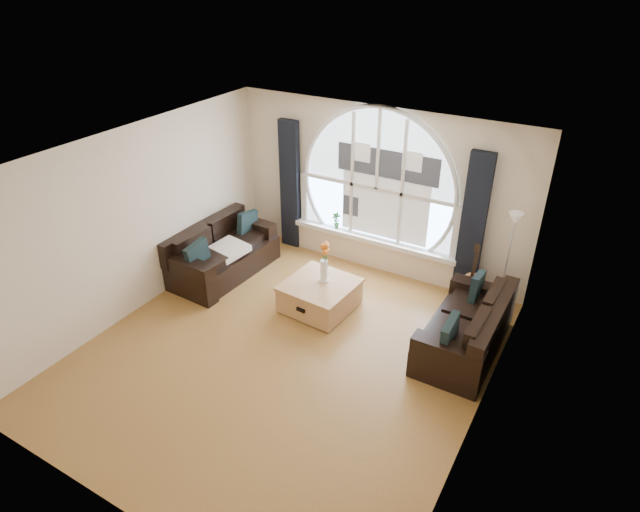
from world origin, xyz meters
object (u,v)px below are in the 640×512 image
(coffee_chest, at_px, (320,295))
(vase_flowers, at_px, (324,258))
(sofa_right, at_px, (465,325))
(sofa_left, at_px, (223,252))
(floor_lamp, at_px, (506,264))
(guitar, at_px, (474,272))
(potted_plant, at_px, (336,220))

(coffee_chest, relative_size, vase_flowers, 1.40)
(sofa_right, bearing_deg, sofa_left, -179.02)
(floor_lamp, height_order, guitar, floor_lamp)
(sofa_right, distance_m, potted_plant, 3.05)
(vase_flowers, xyz_separation_m, guitar, (1.89, 1.20, -0.30))
(vase_flowers, distance_m, guitar, 2.26)
(guitar, bearing_deg, vase_flowers, -143.74)
(coffee_chest, distance_m, guitar, 2.32)
(guitar, xyz_separation_m, potted_plant, (-2.47, 0.24, 0.16))
(vase_flowers, relative_size, floor_lamp, 0.44)
(sofa_left, bearing_deg, floor_lamp, 18.77)
(floor_lamp, bearing_deg, guitar, -179.07)
(sofa_left, height_order, coffee_chest, sofa_left)
(guitar, bearing_deg, potted_plant, 178.30)
(floor_lamp, bearing_deg, potted_plant, 175.43)
(floor_lamp, xyz_separation_m, potted_plant, (-2.89, 0.23, -0.11))
(coffee_chest, xyz_separation_m, potted_plant, (-0.56, 1.52, 0.45))
(guitar, distance_m, potted_plant, 2.48)
(guitar, bearing_deg, sofa_right, -74.75)
(vase_flowers, bearing_deg, floor_lamp, 27.56)
(coffee_chest, bearing_deg, sofa_left, -178.67)
(coffee_chest, bearing_deg, floor_lamp, 33.12)
(sofa_left, xyz_separation_m, guitar, (3.80, 1.19, 0.13))
(sofa_right, height_order, potted_plant, potted_plant)
(guitar, height_order, potted_plant, guitar)
(coffee_chest, height_order, vase_flowers, vase_flowers)
(sofa_left, relative_size, guitar, 1.76)
(floor_lamp, bearing_deg, sofa_left, -164.20)
(vase_flowers, bearing_deg, guitar, 32.44)
(sofa_left, height_order, vase_flowers, vase_flowers)
(guitar, bearing_deg, floor_lamp, 4.75)
(sofa_left, distance_m, sofa_right, 4.04)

